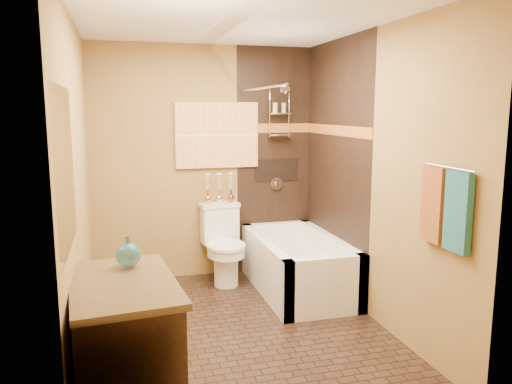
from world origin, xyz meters
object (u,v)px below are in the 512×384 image
object	(u,v)px
vanity	(124,350)
bathtub	(298,269)
sunset_painting	(217,135)
toilet	(223,244)

from	to	relation	value
vanity	bathtub	bearing A→B (deg)	39.57
bathtub	vanity	size ratio (longest dim) A/B	1.48
sunset_painting	toilet	world-z (taller)	sunset_painting
sunset_painting	bathtub	world-z (taller)	sunset_painting
sunset_painting	vanity	world-z (taller)	sunset_painting
bathtub	toilet	size ratio (longest dim) A/B	1.82
bathtub	toilet	bearing A→B (deg)	145.96
toilet	vanity	distance (m)	2.42
vanity	sunset_painting	bearing A→B (deg)	61.32
bathtub	toilet	world-z (taller)	toilet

